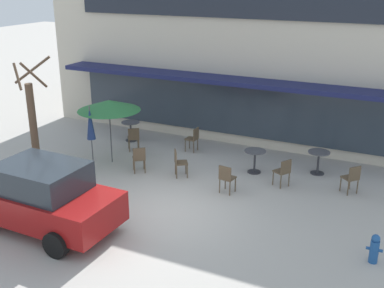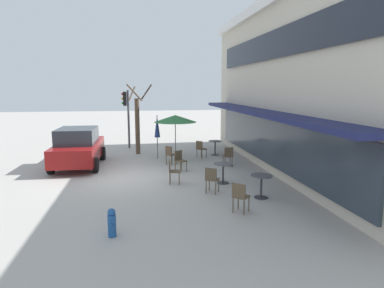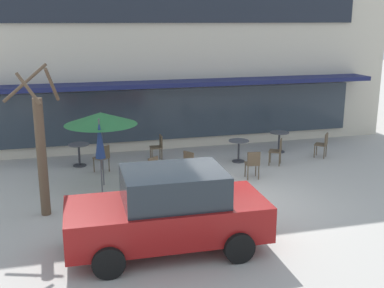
{
  "view_description": "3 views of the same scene",
  "coord_description": "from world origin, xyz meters",
  "px_view_note": "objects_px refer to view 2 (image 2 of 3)",
  "views": [
    {
      "loc": [
        5.76,
        -10.3,
        6.2
      ],
      "look_at": [
        -0.63,
        3.03,
        0.89
      ],
      "focal_mm": 45.0,
      "sensor_mm": 36.0,
      "label": 1
    },
    {
      "loc": [
        13.38,
        0.54,
        3.54
      ],
      "look_at": [
        -0.21,
        2.74,
        1.26
      ],
      "focal_mm": 32.0,
      "sensor_mm": 36.0,
      "label": 2
    },
    {
      "loc": [
        -4.41,
        -11.34,
        4.78
      ],
      "look_at": [
        -0.59,
        2.73,
        1.0
      ],
      "focal_mm": 45.0,
      "sensor_mm": 36.0,
      "label": 3
    }
  ],
  "objects_px": {
    "street_tree": "(138,123)",
    "traffic_light_pole": "(127,109)",
    "patio_umbrella_cream_folded": "(157,127)",
    "fire_hydrant": "(112,222)",
    "cafe_table_by_tree": "(215,145)",
    "cafe_table_streetside": "(223,170)",
    "cafe_chair_6": "(201,148)",
    "cafe_table_near_wall": "(261,183)",
    "cafe_chair_4": "(228,155)",
    "cafe_chair_2": "(212,178)",
    "parked_sedan": "(78,147)",
    "cafe_chair_3": "(172,170)",
    "cafe_chair_1": "(170,154)",
    "patio_umbrella_green_folded": "(175,119)",
    "cafe_chair_5": "(180,159)",
    "cafe_chair_0": "(240,195)"
  },
  "relations": [
    {
      "from": "street_tree",
      "to": "traffic_light_pole",
      "type": "xyz_separation_m",
      "value": [
        -1.83,
        -0.61,
        0.61
      ]
    },
    {
      "from": "patio_umbrella_cream_folded",
      "to": "fire_hydrant",
      "type": "height_order",
      "value": "patio_umbrella_cream_folded"
    },
    {
      "from": "cafe_table_by_tree",
      "to": "cafe_table_streetside",
      "type": "bearing_deg",
      "value": -9.88
    },
    {
      "from": "cafe_chair_6",
      "to": "street_tree",
      "type": "height_order",
      "value": "street_tree"
    },
    {
      "from": "patio_umbrella_cream_folded",
      "to": "street_tree",
      "type": "bearing_deg",
      "value": -147.46
    },
    {
      "from": "cafe_table_near_wall",
      "to": "cafe_chair_4",
      "type": "bearing_deg",
      "value": 178.4
    },
    {
      "from": "cafe_chair_2",
      "to": "fire_hydrant",
      "type": "relative_size",
      "value": 1.26
    },
    {
      "from": "cafe_chair_4",
      "to": "parked_sedan",
      "type": "relative_size",
      "value": 0.21
    },
    {
      "from": "cafe_chair_3",
      "to": "street_tree",
      "type": "relative_size",
      "value": 0.24
    },
    {
      "from": "patio_umbrella_cream_folded",
      "to": "traffic_light_pole",
      "type": "height_order",
      "value": "traffic_light_pole"
    },
    {
      "from": "cafe_table_by_tree",
      "to": "cafe_chair_1",
      "type": "bearing_deg",
      "value": -52.71
    },
    {
      "from": "cafe_chair_4",
      "to": "parked_sedan",
      "type": "height_order",
      "value": "parked_sedan"
    },
    {
      "from": "patio_umbrella_cream_folded",
      "to": "cafe_chair_1",
      "type": "relative_size",
      "value": 2.47
    },
    {
      "from": "cafe_table_near_wall",
      "to": "patio_umbrella_green_folded",
      "type": "bearing_deg",
      "value": -162.92
    },
    {
      "from": "cafe_table_near_wall",
      "to": "cafe_table_streetside",
      "type": "bearing_deg",
      "value": -157.39
    },
    {
      "from": "cafe_chair_1",
      "to": "cafe_chair_4",
      "type": "distance_m",
      "value": 2.65
    },
    {
      "from": "cafe_table_near_wall",
      "to": "cafe_chair_4",
      "type": "xyz_separation_m",
      "value": [
        -4.53,
        0.13,
        0.01
      ]
    },
    {
      "from": "cafe_table_streetside",
      "to": "cafe_chair_6",
      "type": "distance_m",
      "value": 4.63
    },
    {
      "from": "cafe_table_near_wall",
      "to": "patio_umbrella_green_folded",
      "type": "relative_size",
      "value": 0.35
    },
    {
      "from": "cafe_chair_5",
      "to": "cafe_chair_1",
      "type": "bearing_deg",
      "value": -168.12
    },
    {
      "from": "patio_umbrella_green_folded",
      "to": "cafe_chair_6",
      "type": "bearing_deg",
      "value": 85.6
    },
    {
      "from": "cafe_chair_1",
      "to": "cafe_chair_2",
      "type": "relative_size",
      "value": 1.0
    },
    {
      "from": "cafe_table_by_tree",
      "to": "fire_hydrant",
      "type": "distance_m",
      "value": 10.53
    },
    {
      "from": "cafe_chair_1",
      "to": "parked_sedan",
      "type": "relative_size",
      "value": 0.21
    },
    {
      "from": "patio_umbrella_green_folded",
      "to": "fire_hydrant",
      "type": "relative_size",
      "value": 3.12
    },
    {
      "from": "cafe_chair_1",
      "to": "cafe_chair_3",
      "type": "xyz_separation_m",
      "value": [
        3.14,
        -0.23,
        0.0
      ]
    },
    {
      "from": "patio_umbrella_cream_folded",
      "to": "cafe_chair_3",
      "type": "distance_m",
      "value": 4.74
    },
    {
      "from": "cafe_chair_2",
      "to": "cafe_chair_3",
      "type": "xyz_separation_m",
      "value": [
        -1.37,
        -1.19,
        0.0
      ]
    },
    {
      "from": "cafe_chair_1",
      "to": "cafe_chair_3",
      "type": "distance_m",
      "value": 3.14
    },
    {
      "from": "cafe_chair_3",
      "to": "cafe_table_near_wall",
      "type": "bearing_deg",
      "value": 51.31
    },
    {
      "from": "cafe_table_by_tree",
      "to": "patio_umbrella_green_folded",
      "type": "distance_m",
      "value": 2.71
    },
    {
      "from": "cafe_chair_1",
      "to": "traffic_light_pole",
      "type": "relative_size",
      "value": 0.26
    },
    {
      "from": "cafe_chair_6",
      "to": "parked_sedan",
      "type": "distance_m",
      "value": 5.86
    },
    {
      "from": "patio_umbrella_cream_folded",
      "to": "cafe_chair_0",
      "type": "distance_m",
      "value": 8.21
    },
    {
      "from": "street_tree",
      "to": "traffic_light_pole",
      "type": "relative_size",
      "value": 1.1
    },
    {
      "from": "parked_sedan",
      "to": "fire_hydrant",
      "type": "relative_size",
      "value": 6.02
    },
    {
      "from": "cafe_table_by_tree",
      "to": "cafe_chair_6",
      "type": "bearing_deg",
      "value": -52.27
    },
    {
      "from": "patio_umbrella_green_folded",
      "to": "fire_hydrant",
      "type": "xyz_separation_m",
      "value": [
        8.81,
        -2.53,
        -1.67
      ]
    },
    {
      "from": "cafe_chair_6",
      "to": "fire_hydrant",
      "type": "distance_m",
      "value": 9.51
    },
    {
      "from": "street_tree",
      "to": "fire_hydrant",
      "type": "bearing_deg",
      "value": -3.79
    },
    {
      "from": "cafe_table_streetside",
      "to": "street_tree",
      "type": "xyz_separation_m",
      "value": [
        -6.33,
        -3.09,
        1.17
      ]
    },
    {
      "from": "cafe_table_streetside",
      "to": "cafe_chair_2",
      "type": "bearing_deg",
      "value": -31.05
    },
    {
      "from": "cafe_chair_0",
      "to": "traffic_light_pole",
      "type": "relative_size",
      "value": 0.26
    },
    {
      "from": "cafe_table_near_wall",
      "to": "cafe_chair_1",
      "type": "xyz_separation_m",
      "value": [
        -5.26,
        -2.42,
        0.01
      ]
    },
    {
      "from": "cafe_chair_3",
      "to": "traffic_light_pole",
      "type": "distance_m",
      "value": 8.32
    },
    {
      "from": "parked_sedan",
      "to": "cafe_chair_2",
      "type": "bearing_deg",
      "value": 46.21
    },
    {
      "from": "fire_hydrant",
      "to": "cafe_chair_2",
      "type": "bearing_deg",
      "value": 133.65
    },
    {
      "from": "cafe_table_streetside",
      "to": "cafe_chair_0",
      "type": "bearing_deg",
      "value": -5.41
    },
    {
      "from": "cafe_chair_0",
      "to": "cafe_chair_5",
      "type": "relative_size",
      "value": 1.0
    },
    {
      "from": "cafe_chair_4",
      "to": "cafe_chair_6",
      "type": "xyz_separation_m",
      "value": [
        -1.98,
        -0.9,
        0.0
      ]
    }
  ]
}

